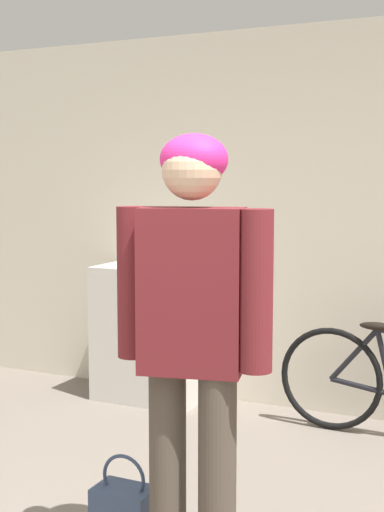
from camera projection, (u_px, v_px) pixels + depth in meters
The scene contains 4 objects.
wall_back at pixel (346, 222), 4.70m from camera, with size 8.00×0.07×2.60m.
side_shelf at pixel (149, 333), 5.11m from camera, with size 0.76×0.43×0.96m.
person at pixel (192, 321), 2.74m from camera, with size 0.65×0.29×1.76m.
banana at pixel (145, 264), 5.05m from camera, with size 0.32×0.09×0.04m.
Camera 1 is at (1.06, -1.72, 1.60)m, focal length 50.00 mm.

